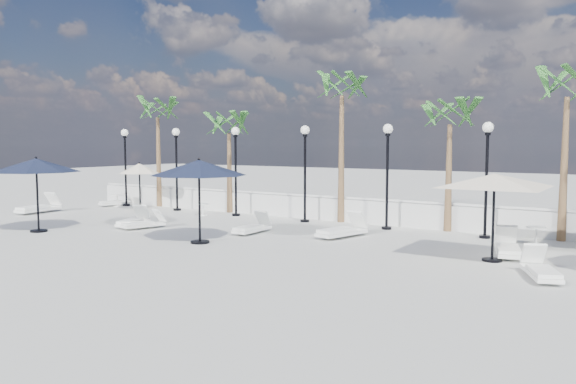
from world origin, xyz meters
The scene contains 28 objects.
ground centered at (0.00, 0.00, 0.00)m, with size 100.00×100.00×0.00m, color #B0AFAA.
balustrade centered at (0.00, 7.50, 0.47)m, with size 26.00×0.30×1.01m.
lamppost_0 centered at (-10.50, 6.50, 2.49)m, with size 0.36×0.36×3.84m.
lamppost_1 centered at (-7.00, 6.50, 2.49)m, with size 0.36×0.36×3.84m.
lamppost_2 centered at (-3.50, 6.50, 2.49)m, with size 0.36×0.36×3.84m.
lamppost_3 centered at (0.00, 6.50, 2.49)m, with size 0.36×0.36×3.84m.
lamppost_4 centered at (3.50, 6.50, 2.49)m, with size 0.36×0.36×3.84m.
lamppost_5 centered at (7.00, 6.50, 2.49)m, with size 0.36×0.36×3.84m.
palm_0 centered at (-9.00, 7.30, 4.53)m, with size 2.60×2.60×5.50m.
palm_1 centered at (-4.50, 7.30, 3.75)m, with size 2.60×2.60×4.70m.
palm_2 centered at (1.20, 7.30, 5.12)m, with size 2.60×2.60×6.10m.
palm_3 centered at (5.50, 7.30, 3.95)m, with size 2.60×2.60×4.90m.
palm_4 centered at (9.20, 7.30, 4.73)m, with size 2.60×2.60×5.70m.
lounger_0 centered at (-11.55, 2.39, 0.26)m, with size 0.98×2.18×0.79m.
lounger_1 centered at (-10.96, 6.22, 0.20)m, with size 0.99×1.70×0.61m.
lounger_2 centered at (-4.82, 1.93, 0.23)m, with size 1.21×1.88×0.67m.
lounger_3 centered at (-4.07, 1.75, 0.20)m, with size 0.98×1.69×0.60m.
lounger_4 centered at (-0.07, 3.09, 0.22)m, with size 0.62×1.75×0.65m.
lounger_5 centered at (2.98, 4.02, 0.25)m, with size 1.11×2.09×0.75m.
lounger_6 centered at (8.29, 3.78, 0.24)m, with size 1.09×1.97×0.70m.
lounger_7 centered at (9.50, 1.45, 0.22)m, with size 1.19×1.80×0.65m.
side_table_0 centered at (-10.82, 6.20, 0.35)m, with size 0.60×0.60×0.58m.
side_table_1 centered at (-4.78, 5.79, 0.31)m, with size 0.53×0.53×0.51m.
side_table_2 centered at (8.63, 6.11, 0.34)m, with size 0.58×0.58×0.56m.
parasol_navy_left centered at (-6.64, -0.80, 2.36)m, with size 3.03×3.03×2.67m.
parasol_navy_mid centered at (-0.30, 0.64, 2.36)m, with size 3.00×3.00×2.69m.
parasol_cream_sq_a centered at (8.09, 2.87, 2.33)m, with size 5.12×5.12×2.52m.
parasol_cream_small centered at (-8.58, 5.67, 1.93)m, with size 1.84×1.84×2.26m.
Camera 1 is at (11.59, -12.49, 3.15)m, focal length 35.00 mm.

